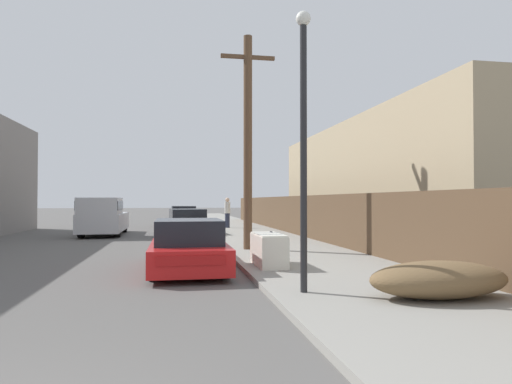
{
  "coord_description": "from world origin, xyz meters",
  "views": [
    {
      "loc": [
        1.57,
        -2.77,
        1.7
      ],
      "look_at": [
        4.15,
        11.55,
        1.98
      ],
      "focal_mm": 32.0,
      "sensor_mm": 36.0,
      "label": 1
    }
  ],
  "objects": [
    {
      "name": "street_lamp",
      "position": [
        3.79,
        4.87,
        2.95
      ],
      "size": [
        0.26,
        0.26,
        4.9
      ],
      "color": "#232326",
      "rests_on": "sidewalk_curb"
    },
    {
      "name": "car_parked_far",
      "position": [
        2.19,
        28.35,
        0.63
      ],
      "size": [
        1.91,
        4.59,
        1.35
      ],
      "rotation": [
        0.0,
        0.0,
        0.03
      ],
      "color": "#5B1E19",
      "rests_on": "ground"
    },
    {
      "name": "sidewalk_curb",
      "position": [
        5.3,
        23.5,
        0.06
      ],
      "size": [
        4.2,
        63.0,
        0.12
      ],
      "primitive_type": "cube",
      "color": "gray",
      "rests_on": "ground"
    },
    {
      "name": "discarded_fridge",
      "position": [
        3.86,
        8.16,
        0.51
      ],
      "size": [
        0.65,
        1.66,
        0.8
      ],
      "rotation": [
        0.0,
        0.0,
        0.0
      ],
      "color": "silver",
      "rests_on": "sidewalk_curb"
    },
    {
      "name": "wooden_fence",
      "position": [
        7.25,
        17.2,
        1.03
      ],
      "size": [
        0.08,
        37.3,
        1.81
      ],
      "primitive_type": "cube",
      "color": "brown",
      "rests_on": "sidewalk_curb"
    },
    {
      "name": "brush_pile",
      "position": [
        5.82,
        4.01,
        0.42
      ],
      "size": [
        2.36,
        1.21,
        0.6
      ],
      "color": "brown",
      "rests_on": "sidewalk_curb"
    },
    {
      "name": "utility_pole",
      "position": [
        3.96,
        12.01,
        3.76
      ],
      "size": [
        1.8,
        0.28,
        7.03
      ],
      "color": "brown",
      "rests_on": "sidewalk_curb"
    },
    {
      "name": "building_right_house",
      "position": [
        11.48,
        15.5,
        2.5
      ],
      "size": [
        6.0,
        17.4,
        5.01
      ],
      "primitive_type": "cube",
      "color": "tan",
      "rests_on": "ground"
    },
    {
      "name": "car_parked_mid",
      "position": [
        2.21,
        19.9,
        0.61
      ],
      "size": [
        2.19,
        4.36,
        1.3
      ],
      "rotation": [
        0.0,
        0.0,
        0.08
      ],
      "color": "black",
      "rests_on": "ground"
    },
    {
      "name": "parked_sports_car_red",
      "position": [
        1.92,
        8.46,
        0.57
      ],
      "size": [
        1.8,
        4.42,
        1.25
      ],
      "rotation": [
        0.0,
        0.0,
        -0.0
      ],
      "color": "red",
      "rests_on": "ground"
    },
    {
      "name": "pickup_truck",
      "position": [
        -1.84,
        20.52,
        0.92
      ],
      "size": [
        1.99,
        5.58,
        1.85
      ],
      "rotation": [
        0.0,
        0.0,
        3.15
      ],
      "color": "silver",
      "rests_on": "ground"
    },
    {
      "name": "pedestrian",
      "position": [
        4.68,
        23.99,
        1.04
      ],
      "size": [
        0.34,
        0.34,
        1.77
      ],
      "color": "#282D42",
      "rests_on": "sidewalk_curb"
    }
  ]
}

